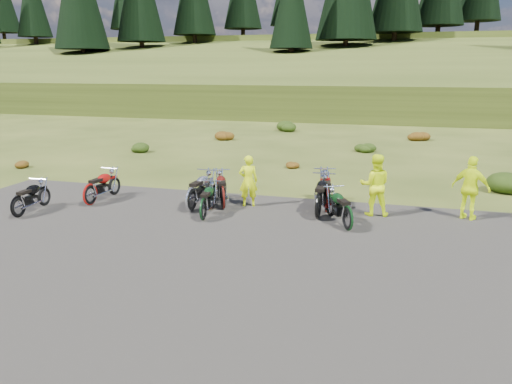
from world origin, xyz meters
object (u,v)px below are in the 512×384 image
(motorcycle_0, at_px, (20,218))
(person_middle, at_px, (248,182))
(motorcycle_3, at_px, (192,212))
(motorcycle_7, at_px, (347,231))

(motorcycle_0, xyz_separation_m, person_middle, (6.31, 3.08, 0.84))
(motorcycle_3, height_order, person_middle, person_middle)
(motorcycle_3, xyz_separation_m, person_middle, (1.54, 1.07, 0.84))
(motorcycle_7, height_order, person_middle, person_middle)
(motorcycle_0, height_order, person_middle, person_middle)
(motorcycle_3, distance_m, person_middle, 2.06)
(motorcycle_3, height_order, motorcycle_7, motorcycle_3)
(motorcycle_0, height_order, motorcycle_7, motorcycle_7)
(motorcycle_0, bearing_deg, motorcycle_7, -84.57)
(motorcycle_0, xyz_separation_m, motorcycle_3, (4.76, 2.01, 0.00))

